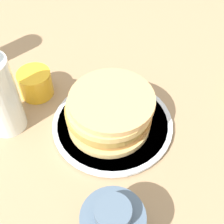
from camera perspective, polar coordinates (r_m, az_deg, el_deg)
The scene contains 4 objects.
ground_plane at distance 0.66m, azimuth 0.36°, elevation -2.87°, with size 4.00×4.00×0.00m, color #9E7F5B.
plate at distance 0.66m, azimuth 0.00°, elevation -2.25°, with size 0.25×0.25×0.01m.
pancake_stack at distance 0.63m, azimuth -0.33°, elevation 0.28°, with size 0.18×0.18×0.07m.
juice_glass at distance 0.73m, azimuth -13.80°, elevation 5.10°, with size 0.07×0.07×0.06m.
Camera 1 is at (0.23, 0.33, 0.53)m, focal length 50.00 mm.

